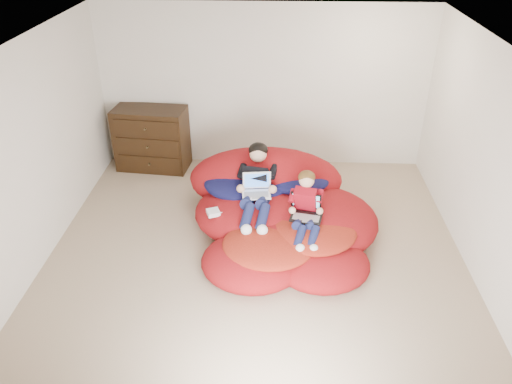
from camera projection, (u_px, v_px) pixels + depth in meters
The scene contains 9 objects.
room_shell at pixel (256, 239), 5.97m from camera, with size 5.10×5.10×2.77m.
dresser at pixel (152, 139), 7.79m from camera, with size 1.14×0.67×0.98m.
beanbag_pile at pixel (279, 213), 6.37m from camera, with size 2.50×2.46×0.95m.
cream_pillow at pixel (236, 161), 6.86m from camera, with size 0.42×0.27×0.27m, color white.
older_boy at pixel (257, 181), 6.28m from camera, with size 0.40×1.25×0.68m.
younger_boy at pixel (306, 206), 5.88m from camera, with size 0.35×0.86×0.65m.
laptop_white at pixel (257, 188), 6.18m from camera, with size 0.37×0.32×0.26m.
laptop_black at pixel (306, 210), 5.90m from camera, with size 0.41×0.41×0.26m.
power_adapter at pixel (213, 212), 6.11m from camera, with size 0.15×0.15×0.06m, color white.
Camera 1 is at (0.23, -4.84, 3.75)m, focal length 35.00 mm.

